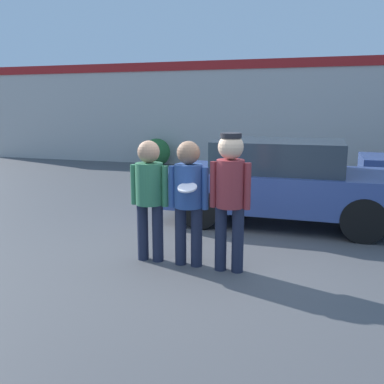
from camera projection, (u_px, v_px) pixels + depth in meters
ground_plane at (202, 264)px, 5.74m from camera, size 56.00×56.00×0.00m
storefront_building at (280, 114)px, 14.20m from camera, size 24.00×0.22×3.60m
person_left at (149, 190)px, 5.69m from camera, size 0.53×0.36×1.64m
person_middle_with_frisbee at (188, 193)px, 5.50m from camera, size 0.53×0.55×1.65m
person_right at (230, 189)px, 5.29m from camera, size 0.52×0.35×1.76m
parked_car_near at (282, 181)px, 7.70m from camera, size 4.23×1.95×1.48m
shrub at (157, 152)px, 15.06m from camera, size 0.97×0.97×0.97m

